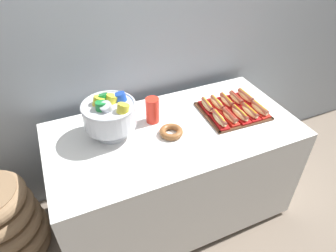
{
  "coord_description": "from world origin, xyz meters",
  "views": [
    {
      "loc": [
        -0.61,
        -1.3,
        1.93
      ],
      "look_at": [
        -0.03,
        0.04,
        0.8
      ],
      "focal_mm": 31.45,
      "sensor_mm": 36.0,
      "label": 1
    }
  ],
  "objects": [
    {
      "name": "hot_dog_7",
      "position": [
        0.44,
        0.1,
        0.83
      ],
      "size": [
        0.07,
        0.16,
        0.06
      ],
      "color": "#B21414",
      "rests_on": "serving_tray"
    },
    {
      "name": "hot_dog_5",
      "position": [
        0.29,
        0.1,
        0.83
      ],
      "size": [
        0.07,
        0.17,
        0.06
      ],
      "color": "#B21414",
      "rests_on": "serving_tray"
    },
    {
      "name": "hot_dog_8",
      "position": [
        0.51,
        0.09,
        0.83
      ],
      "size": [
        0.07,
        0.16,
        0.06
      ],
      "color": "#B21414",
      "rests_on": "serving_tray"
    },
    {
      "name": "hot_dog_9",
      "position": [
        0.59,
        0.09,
        0.83
      ],
      "size": [
        0.06,
        0.17,
        0.06
      ],
      "color": "#B21414",
      "rests_on": "serving_tray"
    },
    {
      "name": "serving_tray",
      "position": [
        0.44,
        0.01,
        0.8
      ],
      "size": [
        0.42,
        0.38,
        0.01
      ],
      "color": "#56331E",
      "rests_on": "buffet_table"
    },
    {
      "name": "punch_bowl",
      "position": [
        -0.36,
        0.1,
        0.95
      ],
      "size": [
        0.31,
        0.31,
        0.27
      ],
      "color": "silver",
      "rests_on": "buffet_table"
    },
    {
      "name": "buffet_table",
      "position": [
        0.0,
        0.0,
        0.42
      ],
      "size": [
        1.57,
        0.79,
        0.79
      ],
      "color": "white",
      "rests_on": "ground_plane"
    },
    {
      "name": "back_wall",
      "position": [
        0.0,
        0.54,
        1.3
      ],
      "size": [
        6.0,
        0.1,
        2.6
      ],
      "primitive_type": "cube",
      "color": "#9EA8B2",
      "rests_on": "ground_plane"
    },
    {
      "name": "hot_dog_3",
      "position": [
        0.51,
        -0.07,
        0.83
      ],
      "size": [
        0.07,
        0.18,
        0.06
      ],
      "color": "#B21414",
      "rests_on": "serving_tray"
    },
    {
      "name": "hot_dog_6",
      "position": [
        0.36,
        0.1,
        0.82
      ],
      "size": [
        0.08,
        0.18,
        0.06
      ],
      "color": "red",
      "rests_on": "serving_tray"
    },
    {
      "name": "hot_dog_1",
      "position": [
        0.36,
        -0.07,
        0.83
      ],
      "size": [
        0.06,
        0.17,
        0.06
      ],
      "color": "red",
      "rests_on": "serving_tray"
    },
    {
      "name": "floor_vase",
      "position": [
        -1.14,
        0.13,
        0.28
      ],
      "size": [
        0.52,
        0.52,
        1.11
      ],
      "color": "#896B4C",
      "rests_on": "ground_plane"
    },
    {
      "name": "hot_dog_4",
      "position": [
        0.58,
        -0.08,
        0.83
      ],
      "size": [
        0.07,
        0.17,
        0.06
      ],
      "color": "red",
      "rests_on": "serving_tray"
    },
    {
      "name": "ground_plane",
      "position": [
        0.0,
        0.0,
        0.0
      ],
      "size": [
        10.0,
        10.0,
        0.0
      ],
      "primitive_type": "plane",
      "color": "#7A6B5B"
    },
    {
      "name": "hot_dog_0",
      "position": [
        0.28,
        -0.06,
        0.83
      ],
      "size": [
        0.08,
        0.19,
        0.06
      ],
      "color": "#B21414",
      "rests_on": "serving_tray"
    },
    {
      "name": "donut",
      "position": [
        -0.04,
        -0.04,
        0.81
      ],
      "size": [
        0.14,
        0.14,
        0.04
      ],
      "color": "brown",
      "rests_on": "buffet_table"
    },
    {
      "name": "cup_stack",
      "position": [
        -0.09,
        0.13,
        0.88
      ],
      "size": [
        0.09,
        0.09,
        0.17
      ],
      "color": "red",
      "rests_on": "buffet_table"
    },
    {
      "name": "hot_dog_2",
      "position": [
        0.43,
        -0.07,
        0.83
      ],
      "size": [
        0.07,
        0.18,
        0.06
      ],
      "color": "#B21414",
      "rests_on": "serving_tray"
    }
  ]
}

